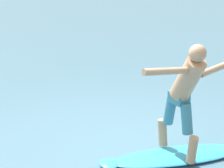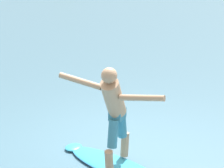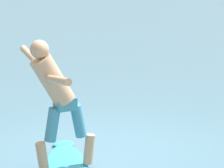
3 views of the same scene
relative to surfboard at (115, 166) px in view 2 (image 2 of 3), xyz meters
The scene contains 3 objects.
ground_plane 0.82m from the surfboard, 102.25° to the left, with size 200.00×200.00×0.00m, color #467086.
surfboard is the anchor object (origin of this frame).
surfer 1.07m from the surfboard, 87.95° to the right, with size 1.65×0.92×1.73m.
Camera 2 is at (1.56, -8.16, 4.18)m, focal length 85.00 mm.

